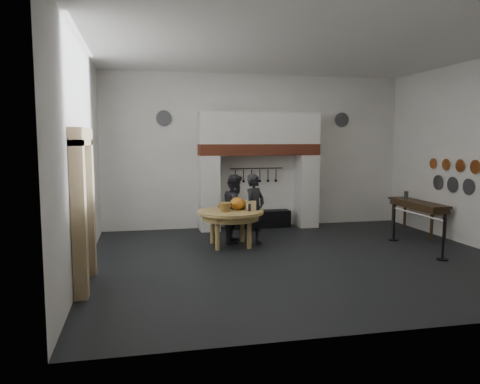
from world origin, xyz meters
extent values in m
cube|color=black|center=(0.00, 0.00, 0.00)|extent=(9.00, 8.00, 0.02)
cube|color=silver|center=(0.00, 0.00, 4.50)|extent=(9.00, 8.00, 0.02)
cube|color=white|center=(0.00, 4.00, 2.25)|extent=(9.00, 0.02, 4.50)
cube|color=white|center=(0.00, -4.00, 2.25)|extent=(9.00, 0.02, 4.50)
cube|color=white|center=(-4.50, 0.00, 2.25)|extent=(0.02, 8.00, 4.50)
cube|color=silver|center=(-1.48, 3.65, 1.07)|extent=(0.55, 0.70, 2.15)
cube|color=silver|center=(1.48, 3.65, 1.07)|extent=(0.55, 0.70, 2.15)
cube|color=#9E442B|center=(0.00, 3.65, 2.31)|extent=(3.50, 0.72, 0.32)
cube|color=silver|center=(0.00, 3.65, 2.92)|extent=(3.50, 0.70, 0.90)
cube|color=black|center=(0.00, 3.72, 0.25)|extent=(1.90, 0.45, 0.50)
cylinder|color=black|center=(0.00, 3.92, 1.75)|extent=(1.60, 0.02, 0.02)
cube|color=black|center=(-4.47, -1.00, 1.25)|extent=(0.04, 1.10, 2.50)
cube|color=tan|center=(-4.38, -1.70, 1.30)|extent=(0.22, 0.30, 2.60)
cube|color=tan|center=(-4.38, -0.30, 1.30)|extent=(0.22, 0.30, 2.60)
cube|color=tan|center=(-4.38, -1.00, 2.65)|extent=(0.22, 1.70, 0.30)
cube|color=gold|center=(-4.45, 0.80, 1.60)|extent=(0.05, 0.34, 0.44)
cylinder|color=tan|center=(-1.26, 1.53, 0.84)|extent=(1.75, 1.75, 0.07)
ellipsoid|color=orange|center=(-1.06, 1.63, 1.03)|extent=(0.36, 0.36, 0.31)
cube|color=#DDC184|center=(-0.76, 1.48, 0.99)|extent=(0.22, 0.22, 0.24)
cube|color=#F5F592|center=(-0.78, 1.78, 0.97)|extent=(0.18, 0.18, 0.20)
cone|color=olive|center=(-1.41, 1.38, 0.98)|extent=(0.34, 0.34, 0.22)
ellipsoid|color=olive|center=(-1.36, 1.88, 0.94)|extent=(0.31, 0.18, 0.13)
imported|color=black|center=(-0.64, 1.55, 0.88)|extent=(0.77, 0.73, 1.76)
imported|color=black|center=(-1.04, 1.95, 0.86)|extent=(0.88, 1.00, 1.73)
cube|color=#3A2815|center=(4.10, 1.93, 0.87)|extent=(0.55, 2.20, 0.06)
cylinder|color=#444448|center=(4.10, 2.53, 1.01)|extent=(0.12, 0.12, 0.22)
cylinder|color=#C6662D|center=(4.46, 0.20, 1.95)|extent=(0.03, 0.34, 0.34)
cylinder|color=#C6662D|center=(4.46, 0.75, 1.95)|extent=(0.03, 0.32, 0.32)
cylinder|color=#C6662D|center=(4.46, 1.30, 1.95)|extent=(0.03, 0.30, 0.30)
cylinder|color=#C6662D|center=(4.46, 1.85, 1.95)|extent=(0.03, 0.28, 0.28)
cylinder|color=#4C4C51|center=(4.46, 0.40, 1.45)|extent=(0.03, 0.40, 0.40)
cylinder|color=#4C4C51|center=(4.46, 1.00, 1.45)|extent=(0.03, 0.40, 0.40)
cylinder|color=#4C4C51|center=(4.46, 1.60, 1.45)|extent=(0.03, 0.40, 0.40)
cylinder|color=#4C4C51|center=(-2.70, 3.96, 3.20)|extent=(0.44, 0.03, 0.44)
cylinder|color=#4C4C51|center=(2.70, 3.96, 3.20)|extent=(0.44, 0.03, 0.44)
cylinder|color=black|center=(2.99, -0.76, 0.45)|extent=(0.05, 0.05, 0.90)
cylinder|color=black|center=(2.99, 1.24, 0.45)|extent=(0.05, 0.05, 0.90)
cylinder|color=silver|center=(2.99, 0.24, 0.85)|extent=(0.04, 2.00, 0.04)
camera|label=1|loc=(-3.40, -9.54, 2.60)|focal=35.00mm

